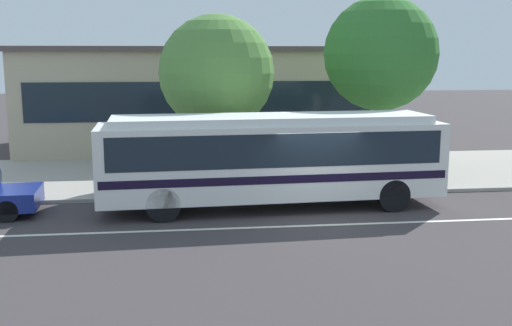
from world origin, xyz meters
name	(u,v)px	position (x,y,z in m)	size (l,w,h in m)	color
ground_plane	(319,218)	(0.00, 0.00, 0.00)	(120.00, 120.00, 0.00)	#3D3739
sidewalk_slab	(282,172)	(0.00, 6.69, 0.06)	(60.00, 8.00, 0.12)	#A29B92
lane_stripe_center	(325,225)	(0.00, -0.80, 0.00)	(56.00, 0.16, 0.01)	silver
transit_bus	(272,155)	(-1.19, 1.34, 1.69)	(10.63, 2.92, 2.90)	white
pedestrian_waiting_near_sign	(151,164)	(-5.00, 3.39, 1.13)	(0.47, 0.47, 1.72)	#2B352D
street_tree_near_stop	(217,73)	(-2.65, 5.24, 4.07)	(4.18, 4.18, 6.05)	brown
street_tree_mid_block	(381,54)	(3.70, 5.95, 4.74)	(4.37, 4.37, 6.82)	brown
station_building	(199,97)	(-3.00, 14.67, 2.55)	(17.21, 9.14, 5.09)	#B5A88A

